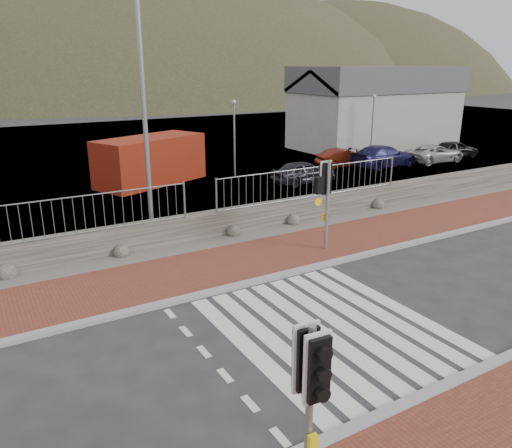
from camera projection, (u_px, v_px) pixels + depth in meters
ground at (329, 327)px, 11.75m from camera, size 220.00×220.00×0.00m
sidewalk_far at (238, 263)px, 15.43m from camera, size 40.00×3.00×0.08m
kerb_near at (430, 394)px, 9.27m from camera, size 40.00×0.25×0.12m
kerb_far at (263, 280)px, 14.20m from camera, size 40.00×0.25×0.12m
zebra_crossing at (329, 326)px, 11.75m from camera, size 4.62×5.60×0.01m
gravel_strip at (210, 244)px, 17.08m from camera, size 40.00×1.50×0.06m
stone_wall at (200, 226)px, 17.61m from camera, size 40.00×0.60×0.90m
railing at (200, 189)px, 17.07m from camera, size 18.07×0.07×1.22m
quay at (77, 154)px, 34.66m from camera, size 120.00×40.00×0.50m
water at (19, 114)px, 63.39m from camera, size 220.00×50.00×0.05m
harbor_building at (376, 107)px, 36.86m from camera, size 12.20×6.20×5.80m
hills_backdrop at (60, 226)px, 94.19m from camera, size 254.00×90.00×100.00m
traffic_signal_near at (310, 377)px, 6.55m from camera, size 0.41×0.26×2.72m
traffic_signal_far at (327, 187)px, 15.91m from camera, size 0.71×0.27×3.01m
streetlight at (148, 89)px, 16.16m from camera, size 1.92×0.64×9.15m
shipping_container at (150, 160)px, 25.74m from camera, size 6.19×4.39×2.38m
car_a at (304, 172)px, 25.84m from camera, size 3.51×1.46×1.19m
car_b at (344, 158)px, 29.92m from camera, size 3.54×1.83×1.11m
car_c at (384, 156)px, 30.02m from camera, size 4.51×1.93×1.30m
car_d at (435, 153)px, 31.50m from camera, size 4.03×1.94×1.11m
car_e at (454, 149)px, 33.14m from camera, size 3.45×1.77×1.12m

